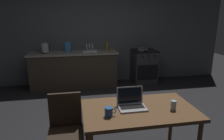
# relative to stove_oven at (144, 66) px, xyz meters

# --- Properties ---
(ground_plane) EXTENTS (12.00, 12.00, 0.00)m
(ground_plane) POSITION_rel_stove_oven_xyz_m (-1.21, -2.20, -0.44)
(ground_plane) COLOR black
(back_wall) EXTENTS (6.40, 0.10, 2.63)m
(back_wall) POSITION_rel_stove_oven_xyz_m (-0.91, 0.35, 0.87)
(back_wall) COLOR #4B5253
(back_wall) RESTS_ON ground_plane
(kitchen_counter) EXTENTS (2.16, 0.64, 0.88)m
(kitchen_counter) POSITION_rel_stove_oven_xyz_m (-1.84, 0.00, 0.00)
(kitchen_counter) COLOR #382D23
(kitchen_counter) RESTS_ON ground_plane
(stove_oven) EXTENTS (0.60, 0.62, 0.88)m
(stove_oven) POSITION_rel_stove_oven_xyz_m (0.00, 0.00, 0.00)
(stove_oven) COLOR #2D2D30
(stove_oven) RESTS_ON ground_plane
(dining_table) EXTENTS (1.31, 0.78, 0.73)m
(dining_table) POSITION_rel_stove_oven_xyz_m (-1.11, -2.99, 0.21)
(dining_table) COLOR brown
(dining_table) RESTS_ON ground_plane
(chair) EXTENTS (0.40, 0.40, 0.90)m
(chair) POSITION_rel_stove_oven_xyz_m (-1.96, -2.89, 0.08)
(chair) COLOR #2D2116
(chair) RESTS_ON ground_plane
(laptop) EXTENTS (0.32, 0.24, 0.23)m
(laptop) POSITION_rel_stove_oven_xyz_m (-1.19, -2.95, 0.33)
(laptop) COLOR #99999E
(laptop) RESTS_ON dining_table
(electric_kettle) EXTENTS (0.20, 0.18, 0.24)m
(electric_kettle) POSITION_rel_stove_oven_xyz_m (-2.51, 0.00, 0.56)
(electric_kettle) COLOR black
(electric_kettle) RESTS_ON kitchen_counter
(bottle) EXTENTS (0.07, 0.07, 0.29)m
(bottle) POSITION_rel_stove_oven_xyz_m (-1.00, -0.05, 0.58)
(bottle) COLOR #8C601E
(bottle) RESTS_ON kitchen_counter
(frying_pan) EXTENTS (0.26, 0.43, 0.05)m
(frying_pan) POSITION_rel_stove_oven_xyz_m (-0.06, -0.03, 0.47)
(frying_pan) COLOR gray
(frying_pan) RESTS_ON stove_oven
(coffee_mug) EXTENTS (0.12, 0.09, 0.10)m
(coffee_mug) POSITION_rel_stove_oven_xyz_m (-1.49, -3.12, 0.34)
(coffee_mug) COLOR #264C8C
(coffee_mug) RESTS_ON dining_table
(drinking_glass) EXTENTS (0.06, 0.06, 0.11)m
(drinking_glass) POSITION_rel_stove_oven_xyz_m (-0.74, -3.10, 0.34)
(drinking_glass) COLOR #99B7C6
(drinking_glass) RESTS_ON dining_table
(cereal_box) EXTENTS (0.13, 0.05, 0.25)m
(cereal_box) POSITION_rel_stove_oven_xyz_m (-1.97, 0.02, 0.57)
(cereal_box) COLOR #3372B2
(cereal_box) RESTS_ON kitchen_counter
(dish_rack) EXTENTS (0.34, 0.26, 0.21)m
(dish_rack) POSITION_rel_stove_oven_xyz_m (-1.44, 0.00, 0.49)
(dish_rack) COLOR silver
(dish_rack) RESTS_ON kitchen_counter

